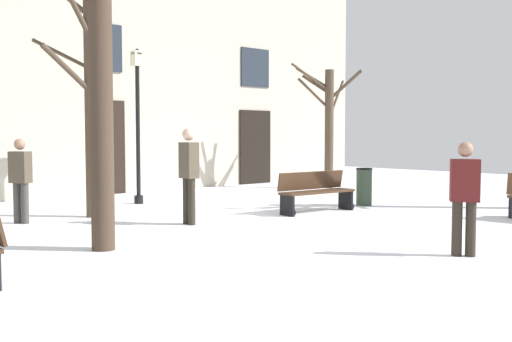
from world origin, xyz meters
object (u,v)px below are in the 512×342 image
at_px(tree_foreground, 89,96).
at_px(bench_back_to_back_right, 316,191).
at_px(tree_center, 328,121).
at_px(person_crossing_plaza, 20,177).
at_px(litter_bin, 364,187).
at_px(person_strolling, 465,194).
at_px(streetlamp, 138,109).
at_px(person_near_bench, 189,170).
at_px(tree_right_of_center, 99,47).

height_order(tree_foreground, bench_back_to_back_right, tree_foreground).
height_order(tree_foreground, tree_center, tree_foreground).
bearing_deg(person_crossing_plaza, litter_bin, 41.85).
relative_size(litter_bin, person_strolling, 0.56).
bearing_deg(person_strolling, bench_back_to_back_right, 121.02).
distance_m(litter_bin, bench_back_to_back_right, 1.80).
bearing_deg(streetlamp, person_near_bench, -106.20).
xyz_separation_m(streetlamp, litter_bin, (3.80, -3.86, -1.84)).
relative_size(tree_foreground, person_strolling, 3.22).
height_order(tree_foreground, person_near_bench, tree_foreground).
bearing_deg(person_strolling, litter_bin, 105.14).
bearing_deg(tree_center, tree_foreground, -172.01).
height_order(person_crossing_plaza, person_strolling, person_crossing_plaza).
xyz_separation_m(tree_foreground, bench_back_to_back_right, (3.95, -2.54, -1.98)).
xyz_separation_m(streetlamp, person_crossing_plaza, (-3.31, -1.33, -1.41)).
relative_size(tree_center, person_crossing_plaza, 2.41).
bearing_deg(bench_back_to_back_right, tree_foreground, 151.30).
distance_m(tree_center, litter_bin, 4.95).
bearing_deg(tree_center, streetlamp, 178.26).
distance_m(streetlamp, person_near_bench, 3.91).
bearing_deg(person_strolling, tree_foreground, 160.33).
bearing_deg(tree_right_of_center, tree_center, 24.11).
relative_size(tree_center, person_near_bench, 2.14).
distance_m(tree_foreground, tree_right_of_center, 3.64).
distance_m(tree_foreground, litter_bin, 6.55).
distance_m(person_crossing_plaza, person_near_bench, 3.18).
distance_m(streetlamp, bench_back_to_back_right, 4.80).
bearing_deg(person_crossing_plaza, tree_right_of_center, -30.04).
relative_size(tree_right_of_center, tree_center, 1.41).
bearing_deg(tree_right_of_center, bench_back_to_back_right, 8.01).
bearing_deg(bench_back_to_back_right, tree_center, 42.75).
bearing_deg(streetlamp, person_crossing_plaza, -158.06).
bearing_deg(person_crossing_plaza, bench_back_to_back_right, 35.15).
bearing_deg(streetlamp, bench_back_to_back_right, -63.15).
bearing_deg(tree_right_of_center, litter_bin, 6.79).
bearing_deg(litter_bin, person_strolling, -129.01).
bearing_deg(tree_foreground, bench_back_to_back_right, -32.76).
relative_size(tree_right_of_center, person_near_bench, 3.02).
xyz_separation_m(litter_bin, person_crossing_plaza, (-7.11, 2.53, 0.43)).
bearing_deg(person_crossing_plaza, person_strolling, -2.99).
bearing_deg(tree_foreground, litter_bin, -23.05).
distance_m(tree_right_of_center, bench_back_to_back_right, 5.98).
xyz_separation_m(tree_foreground, tree_right_of_center, (-1.45, -3.30, 0.47)).
relative_size(tree_right_of_center, person_crossing_plaza, 3.39).
height_order(tree_right_of_center, person_near_bench, tree_right_of_center).
height_order(tree_center, person_near_bench, tree_center).
height_order(tree_center, person_crossing_plaza, tree_center).
distance_m(tree_right_of_center, person_strolling, 5.50).
distance_m(litter_bin, person_near_bench, 4.87).
height_order(tree_center, streetlamp, tree_center).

